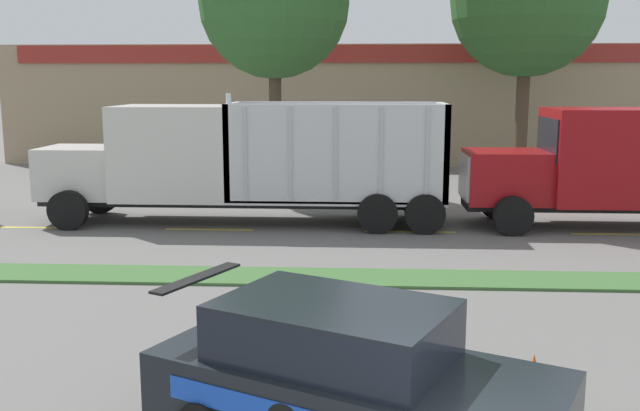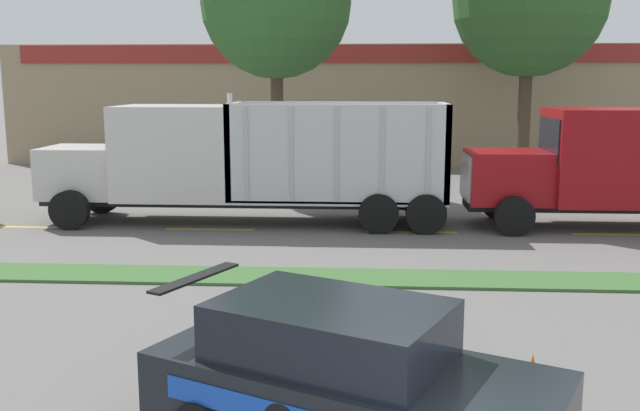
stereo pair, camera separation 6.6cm
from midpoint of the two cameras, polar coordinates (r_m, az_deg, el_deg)
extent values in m
cube|color=#3D6633|center=(14.53, 7.03, -5.83)|extent=(120.00, 1.29, 0.06)
cube|color=yellow|center=(21.23, -23.07, -1.58)|extent=(2.40, 0.14, 0.01)
cube|color=yellow|center=(19.44, -8.66, -1.89)|extent=(2.40, 0.14, 0.01)
cube|color=yellow|center=(19.07, 7.43, -2.10)|extent=(2.40, 0.14, 0.01)
cube|color=yellow|center=(20.18, 22.92, -2.14)|extent=(2.40, 0.14, 0.01)
cube|color=maroon|center=(20.05, 14.82, 2.26)|extent=(2.18, 1.97, 1.40)
cube|color=#B7B7BC|center=(19.86, 11.65, 2.32)|extent=(0.06, 1.68, 1.19)
cube|color=maroon|center=(20.65, 21.92, 3.69)|extent=(2.97, 2.41, 2.54)
cube|color=black|center=(20.19, 17.93, 5.06)|extent=(0.04, 2.05, 1.14)
cylinder|color=black|center=(19.05, 15.39, -0.84)|extent=(1.02, 0.30, 1.02)
cylinder|color=black|center=(21.33, 14.10, 0.36)|extent=(1.02, 0.30, 1.02)
cube|color=black|center=(20.15, -6.04, 0.36)|extent=(11.21, 1.35, 0.18)
cube|color=silver|center=(21.25, -18.21, 2.59)|extent=(2.17, 2.01, 1.41)
cube|color=#B7B7BC|center=(21.69, -20.95, 2.57)|extent=(0.06, 1.72, 1.20)
cube|color=silver|center=(20.36, -11.30, 4.23)|extent=(3.16, 2.46, 2.57)
cube|color=black|center=(20.78, -15.63, 5.42)|extent=(0.04, 2.09, 1.16)
cylinder|color=silver|center=(19.15, -7.09, 6.46)|extent=(0.14, 0.14, 1.64)
cube|color=silver|center=(19.87, 1.55, 0.72)|extent=(5.89, 2.46, 0.12)
cube|color=silver|center=(20.00, -6.69, 4.46)|extent=(0.16, 2.46, 2.59)
cube|color=silver|center=(19.81, 9.89, 4.33)|extent=(0.16, 2.46, 2.59)
cube|color=silver|center=(18.56, 1.45, 4.10)|extent=(5.89, 0.16, 2.59)
cube|color=silver|center=(20.84, 1.67, 4.75)|extent=(5.89, 0.16, 2.59)
cube|color=#B2B2B7|center=(18.69, -5.81, 4.09)|extent=(0.10, 0.04, 2.46)
cube|color=#B2B2B7|center=(18.54, -2.21, 4.09)|extent=(0.10, 0.04, 2.46)
cube|color=#B2B2B7|center=(18.46, 1.44, 4.07)|extent=(0.10, 0.04, 2.46)
cube|color=#B2B2B7|center=(18.45, 5.10, 4.03)|extent=(0.10, 0.04, 2.46)
cube|color=#B2B2B7|center=(18.53, 8.75, 3.97)|extent=(0.10, 0.04, 2.46)
cylinder|color=black|center=(20.28, -19.32, -0.35)|extent=(1.06, 0.30, 1.06)
cylinder|color=black|center=(22.49, -16.97, 0.76)|extent=(1.06, 0.30, 1.06)
cylinder|color=black|center=(18.79, 8.58, -0.68)|extent=(1.06, 0.30, 1.06)
cylinder|color=black|center=(21.16, 8.01, 0.54)|extent=(1.06, 0.30, 1.06)
cylinder|color=black|center=(18.71, 4.81, -0.64)|extent=(1.06, 0.30, 1.06)
cylinder|color=black|center=(21.09, 4.66, 0.57)|extent=(1.06, 0.30, 1.06)
cube|color=black|center=(7.87, 2.87, -14.80)|extent=(4.74, 3.55, 0.72)
cube|color=black|center=(7.74, 1.14, -10.07)|extent=(2.87, 2.50, 0.57)
cube|color=black|center=(7.64, 1.15, -7.90)|extent=(2.87, 2.50, 0.04)
cube|color=black|center=(8.60, -9.71, -5.71)|extent=(0.82, 1.41, 0.03)
cylinder|color=black|center=(9.32, -2.38, -13.12)|extent=(0.66, 0.46, 0.64)
cylinder|color=silver|center=(9.40, -2.04, -12.90)|extent=(0.41, 0.21, 0.45)
cube|color=black|center=(9.79, 16.70, -14.34)|extent=(0.39, 0.39, 0.03)
cone|color=#EA5B14|center=(9.68, 16.79, -12.82)|extent=(0.30, 0.30, 0.53)
cylinder|color=white|center=(9.66, 16.80, -12.52)|extent=(0.16, 0.16, 0.06)
cube|color=#9E896B|center=(39.32, 8.86, 8.19)|extent=(41.34, 12.00, 5.60)
cube|color=maroon|center=(33.31, 9.95, 11.89)|extent=(39.27, 0.10, 0.80)
cylinder|color=#473828|center=(29.82, 16.08, 7.19)|extent=(0.51, 0.51, 5.42)
cylinder|color=#473828|center=(25.65, -3.37, 6.90)|extent=(0.45, 0.45, 5.18)
sphere|color=#2D5B28|center=(25.75, -3.46, 15.89)|extent=(5.23, 5.23, 5.23)
camera|label=1|loc=(0.03, -89.86, 0.03)|focal=40.00mm
camera|label=2|loc=(0.03, 90.14, -0.03)|focal=40.00mm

